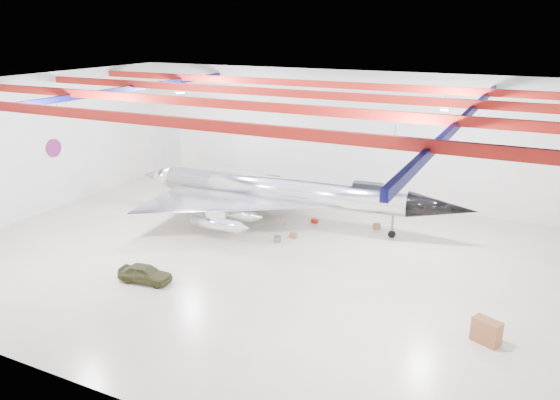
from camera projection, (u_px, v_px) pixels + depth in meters
The scene contains 15 objects.
floor at pixel (259, 258), 35.80m from camera, with size 40.00×40.00×0.00m, color #B9AC93.
wall_back at pixel (340, 135), 46.92m from camera, with size 40.00×40.00×0.00m, color silver.
wall_left at pixel (32, 147), 42.48m from camera, with size 30.00×30.00×0.00m, color silver.
ceiling at pixel (256, 88), 32.41m from camera, with size 40.00×40.00×0.00m, color #0A0F38.
ceiling_structure at pixel (257, 99), 32.62m from camera, with size 39.50×29.50×1.08m.
wall_roundel at pixel (54, 148), 44.32m from camera, with size 1.50×1.50×0.10m, color #B21414.
jet_aircraft at pixel (280, 193), 41.40m from camera, with size 26.63×16.41×7.26m.
jeep at pixel (145, 273), 32.28m from camera, with size 1.31×3.25×1.11m, color #3A3C1E.
desk at pixel (486, 331), 26.09m from camera, with size 1.34×0.67×1.23m, color brown.
crate_ply at pixel (235, 216), 42.88m from camera, with size 0.52×0.42×0.37m, color olive.
toolbox_red at pixel (315, 221), 42.00m from camera, with size 0.44×0.35×0.31m, color #A41210.
engine_drum at pixel (277, 239), 38.27m from camera, with size 0.50×0.50×0.45m, color #59595B.
parts_bin at pixel (377, 226), 40.80m from camera, with size 0.55×0.44×0.39m, color olive.
crate_small at pixel (222, 217), 42.79m from camera, with size 0.41×0.33×0.29m, color #59595B.
oil_barrel at pixel (293, 236), 39.05m from camera, with size 0.48×0.39×0.34m, color olive.
Camera 1 is at (15.74, -28.91, 14.65)m, focal length 35.00 mm.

